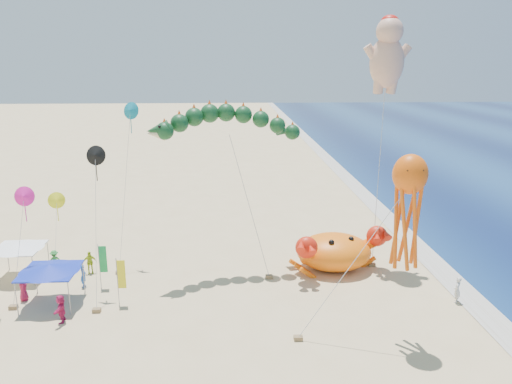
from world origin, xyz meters
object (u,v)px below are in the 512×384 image
crab_inflatable (334,251)px  cherub_kite (388,53)px  dragon_kite (227,127)px  canopy_white (18,246)px  octopus_kite (408,203)px  canopy_blue (50,268)px

crab_inflatable → cherub_kite: size_ratio=0.41×
crab_inflatable → cherub_kite: cherub_kite is taller
crab_inflatable → dragon_kite: 12.15m
canopy_white → cherub_kite: bearing=5.0°
cherub_kite → crab_inflatable: bearing=-151.1°
octopus_kite → canopy_blue: size_ratio=2.81×
cherub_kite → octopus_kite: cherub_kite is taller
dragon_kite → canopy_blue: 15.02m
dragon_kite → octopus_kite: dragon_kite is taller
octopus_kite → dragon_kite: bearing=132.2°
crab_inflatable → dragon_kite: size_ratio=0.64×
octopus_kite → crab_inflatable: bearing=99.6°
crab_inflatable → canopy_white: (-22.97, -0.27, 0.98)m
octopus_kite → canopy_white: bearing=159.0°
dragon_kite → octopus_kite: 14.48m
crab_inflatable → canopy_blue: 19.85m
crab_inflatable → octopus_kite: (1.64, -9.71, 6.46)m
crab_inflatable → canopy_white: 22.99m
dragon_kite → cherub_kite: (11.65, 1.24, 5.15)m
crab_inflatable → octopus_kite: bearing=-80.4°
octopus_kite → cherub_kite: bearing=79.9°
dragon_kite → canopy_white: bearing=-175.9°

